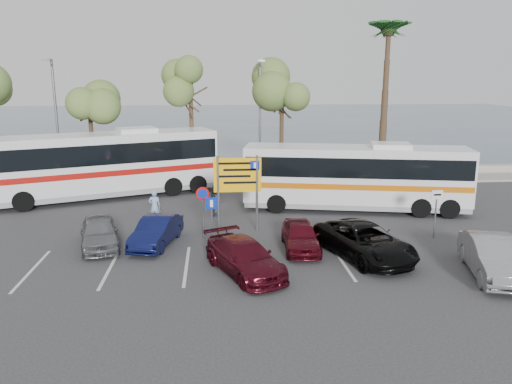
{
  "coord_description": "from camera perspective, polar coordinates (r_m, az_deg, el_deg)",
  "views": [
    {
      "loc": [
        -0.06,
        -19.28,
        7.18
      ],
      "look_at": [
        1.84,
        3.0,
        1.93
      ],
      "focal_mm": 35.0,
      "sensor_mm": 36.0,
      "label": 1
    }
  ],
  "objects": [
    {
      "name": "sign_taxi",
      "position": [
        23.7,
        19.89,
        -1.64
      ],
      "size": [
        0.5,
        0.07,
        2.2
      ],
      "color": "slate",
      "rests_on": "ground"
    },
    {
      "name": "car_maroon",
      "position": [
        18.56,
        -1.3,
        -7.47
      ],
      "size": [
        3.32,
        4.62,
        1.24
      ],
      "primitive_type": "imported",
      "rotation": [
        0.0,
        0.0,
        0.42
      ],
      "color": "#4A0C18",
      "rests_on": "ground"
    },
    {
      "name": "seawall",
      "position": [
        35.95,
        -4.69,
        2.14
      ],
      "size": [
        48.0,
        0.8,
        0.6
      ],
      "primitive_type": "cube",
      "color": "#A29581",
      "rests_on": "ground"
    },
    {
      "name": "ground",
      "position": [
        20.58,
        -4.43,
        -7.24
      ],
      "size": [
        120.0,
        120.0,
        0.0
      ],
      "primitive_type": "plane",
      "color": "#2E2E30",
      "rests_on": "ground"
    },
    {
      "name": "lane_markings",
      "position": [
        19.67,
        -7.76,
        -8.3
      ],
      "size": [
        12.02,
        4.2,
        0.01
      ],
      "primitive_type": null,
      "color": "silver",
      "rests_on": "ground"
    },
    {
      "name": "tree_left",
      "position": [
        34.24,
        -18.6,
        10.58
      ],
      "size": [
        3.2,
        3.2,
        7.2
      ],
      "color": "#382619",
      "rests_on": "kerb_strip"
    },
    {
      "name": "tree_right",
      "position": [
        33.61,
        2.99,
        11.47
      ],
      "size": [
        3.2,
        3.2,
        7.4
      ],
      "color": "#382619",
      "rests_on": "kerb_strip"
    },
    {
      "name": "street_lamp_right",
      "position": [
        33.05,
        0.46,
        8.74
      ],
      "size": [
        0.45,
        1.15,
        8.01
      ],
      "color": "slate",
      "rests_on": "kerb_strip"
    },
    {
      "name": "pedestrian_near",
      "position": [
        25.28,
        -11.51,
        -1.62
      ],
      "size": [
        0.6,
        0.4,
        1.65
      ],
      "primitive_type": "imported",
      "rotation": [
        0.0,
        0.0,
        3.13
      ],
      "color": "#8CA4CB",
      "rests_on": "ground"
    },
    {
      "name": "sign_no_stop",
      "position": [
        22.39,
        -6.1,
        -1.35
      ],
      "size": [
        0.6,
        0.08,
        2.35
      ],
      "color": "slate",
      "rests_on": "ground"
    },
    {
      "name": "palm_tree",
      "position": [
        35.34,
        14.92,
        17.16
      ],
      "size": [
        4.8,
        4.8,
        11.2
      ],
      "color": "#382619",
      "rests_on": "kerb_strip"
    },
    {
      "name": "car_silver_b",
      "position": [
        20.24,
        25.45,
        -6.73
      ],
      "size": [
        2.52,
        4.6,
        1.44
      ],
      "primitive_type": "imported",
      "rotation": [
        0.0,
        0.0,
        -0.24
      ],
      "color": "gray",
      "rests_on": "ground"
    },
    {
      "name": "coach_bus_right",
      "position": [
        27.42,
        11.24,
        1.46
      ],
      "size": [
        12.1,
        4.83,
        3.69
      ],
      "color": "silver",
      "rests_on": "ground"
    },
    {
      "name": "pedestrian_far",
      "position": [
        26.18,
        -4.59,
        -0.91
      ],
      "size": [
        0.66,
        0.82,
        1.61
      ],
      "primitive_type": "imported",
      "rotation": [
        0.0,
        0.0,
        1.5
      ],
      "color": "#363A52",
      "rests_on": "ground"
    },
    {
      "name": "coach_bus_left",
      "position": [
        30.93,
        -16.83,
        2.83
      ],
      "size": [
        13.29,
        7.35,
        4.1
      ],
      "color": "silver",
      "rests_on": "ground"
    },
    {
      "name": "sign_parking",
      "position": [
        20.87,
        -5.08,
        -2.71
      ],
      "size": [
        0.5,
        0.07,
        2.25
      ],
      "color": "slate",
      "rests_on": "ground"
    },
    {
      "name": "direction_sign",
      "position": [
        23.0,
        -2.12,
        1.29
      ],
      "size": [
        2.2,
        0.12,
        3.6
      ],
      "color": "slate",
      "rests_on": "ground"
    },
    {
      "name": "car_blue",
      "position": [
        21.94,
        -11.33,
        -4.45
      ],
      "size": [
        2.15,
        3.94,
        1.23
      ],
      "primitive_type": "imported",
      "rotation": [
        0.0,
        0.0,
        -0.24
      ],
      "color": "#0E1341",
      "rests_on": "ground"
    },
    {
      "name": "tree_mid",
      "position": [
        33.32,
        -7.52,
        12.21
      ],
      "size": [
        3.2,
        3.2,
        8.0
      ],
      "color": "#382619",
      "rests_on": "kerb_strip"
    },
    {
      "name": "car_red",
      "position": [
        21.09,
        5.11,
        -4.98
      ],
      "size": [
        1.62,
        3.66,
        1.22
      ],
      "primitive_type": "imported",
      "rotation": [
        0.0,
        0.0,
        -0.05
      ],
      "color": "#4F0B15",
      "rests_on": "ground"
    },
    {
      "name": "sea",
      "position": [
        79.61,
        -4.85,
        8.0
      ],
      "size": [
        140.0,
        140.0,
        0.0
      ],
      "primitive_type": "plane",
      "color": "#394A5B",
      "rests_on": "ground"
    },
    {
      "name": "suv_black",
      "position": [
        20.58,
        12.28,
        -5.49
      ],
      "size": [
        3.73,
        5.4,
        1.37
      ],
      "primitive_type": "imported",
      "rotation": [
        0.0,
        0.0,
        0.33
      ],
      "color": "black",
      "rests_on": "ground"
    },
    {
      "name": "kerb_strip",
      "position": [
        34.03,
        -4.66,
        1.12
      ],
      "size": [
        44.0,
        2.4,
        0.15
      ],
      "primitive_type": "cube",
      "color": "gray",
      "rests_on": "ground"
    },
    {
      "name": "street_lamp_left",
      "position": [
        34.37,
        -21.88,
        7.97
      ],
      "size": [
        0.45,
        1.15,
        8.01
      ],
      "color": "slate",
      "rests_on": "kerb_strip"
    },
    {
      "name": "car_silver_a",
      "position": [
        22.34,
        -17.47,
        -4.4
      ],
      "size": [
        2.41,
        4.09,
        1.3
      ],
      "primitive_type": "imported",
      "rotation": [
        0.0,
        0.0,
        0.24
      ],
      "color": "slate",
      "rests_on": "ground"
    }
  ]
}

